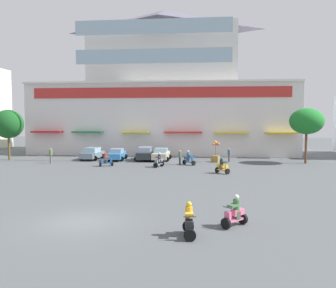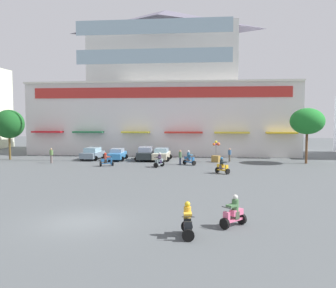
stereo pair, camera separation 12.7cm
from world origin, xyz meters
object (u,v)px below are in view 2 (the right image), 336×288
(scooter_rider_3, at_px, (106,161))
(balloon_vendor_cart, at_px, (216,154))
(pedestrian_0, at_px, (51,155))
(plaza_tree_1, at_px, (307,121))
(plaza_tree_0, at_px, (9,124))
(pedestrian_1, at_px, (230,154))
(parked_car_1, at_px, (117,154))
(parked_car_3, at_px, (161,154))
(scooter_rider_2, at_px, (234,214))
(parked_car_2, at_px, (145,154))
(scooter_rider_5, at_px, (222,167))
(pedestrian_2, at_px, (180,156))
(parked_car_0, at_px, (93,154))
(scooter_rider_0, at_px, (187,222))
(scooter_rider_1, at_px, (159,161))
(scooter_rider_7, at_px, (189,159))

(scooter_rider_3, height_order, balloon_vendor_cart, balloon_vendor_cart)
(pedestrian_0, bearing_deg, plaza_tree_1, 5.43)
(scooter_rider_3, bearing_deg, plaza_tree_1, 11.84)
(plaza_tree_0, bearing_deg, pedestrian_1, 1.67)
(parked_car_1, bearing_deg, parked_car_3, 3.14)
(scooter_rider_2, distance_m, balloon_vendor_cart, 24.61)
(parked_car_2, bearing_deg, scooter_rider_3, -119.80)
(scooter_rider_5, bearing_deg, balloon_vendor_cart, 92.20)
(scooter_rider_2, height_order, pedestrian_0, pedestrian_0)
(scooter_rider_5, height_order, pedestrian_2, pedestrian_2)
(plaza_tree_1, relative_size, parked_car_1, 1.43)
(parked_car_0, relative_size, scooter_rider_0, 2.78)
(parked_car_2, height_order, scooter_rider_3, parked_car_2)
(plaza_tree_0, height_order, parked_car_2, plaza_tree_0)
(plaza_tree_1, xyz_separation_m, scooter_rider_5, (-9.71, -8.33, -4.10))
(scooter_rider_1, height_order, scooter_rider_3, scooter_rider_1)
(scooter_rider_2, xyz_separation_m, scooter_rider_5, (0.20, 16.13, 0.02))
(parked_car_0, xyz_separation_m, scooter_rider_2, (15.13, -25.61, -0.13))
(parked_car_1, bearing_deg, scooter_rider_1, -43.34)
(scooter_rider_2, xyz_separation_m, pedestrian_1, (1.47, 25.29, 0.27))
(scooter_rider_0, height_order, scooter_rider_5, scooter_rider_5)
(pedestrian_2, xyz_separation_m, balloon_vendor_cart, (3.96, 2.79, -0.02))
(scooter_rider_2, distance_m, pedestrian_2, 22.20)
(scooter_rider_0, relative_size, scooter_rider_1, 0.99)
(pedestrian_0, bearing_deg, parked_car_3, 17.85)
(parked_car_1, height_order, parked_car_2, parked_car_2)
(parked_car_2, xyz_separation_m, parked_car_3, (1.95, 0.08, -0.06))
(scooter_rider_5, distance_m, pedestrian_2, 7.12)
(scooter_rider_2, relative_size, pedestrian_1, 0.96)
(scooter_rider_2, bearing_deg, pedestrian_0, 130.65)
(parked_car_0, bearing_deg, pedestrian_1, -1.12)
(scooter_rider_5, distance_m, pedestrian_0, 19.70)
(parked_car_1, bearing_deg, scooter_rider_0, -69.90)
(scooter_rider_0, relative_size, pedestrian_2, 0.94)
(plaza_tree_0, height_order, scooter_rider_7, plaza_tree_0)
(scooter_rider_0, xyz_separation_m, scooter_rider_1, (-4.03, 21.47, 0.01))
(scooter_rider_0, distance_m, balloon_vendor_cart, 26.33)
(parked_car_0, bearing_deg, scooter_rider_2, -59.43)
(pedestrian_2, bearing_deg, plaza_tree_0, 172.73)
(scooter_rider_7, distance_m, pedestrian_2, 1.01)
(parked_car_0, height_order, parked_car_1, parked_car_0)
(plaza_tree_1, height_order, pedestrian_1, plaza_tree_1)
(parked_car_3, height_order, scooter_rider_7, scooter_rider_7)
(plaza_tree_0, xyz_separation_m, pedestrian_1, (26.68, 0.78, -3.46))
(scooter_rider_3, height_order, pedestrian_1, pedestrian_1)
(plaza_tree_0, distance_m, scooter_rider_2, 35.36)
(parked_car_3, bearing_deg, scooter_rider_2, -75.54)
(parked_car_3, bearing_deg, parked_car_1, -176.86)
(scooter_rider_7, bearing_deg, pedestrian_1, 37.24)
(scooter_rider_2, height_order, balloon_vendor_cart, balloon_vendor_cart)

